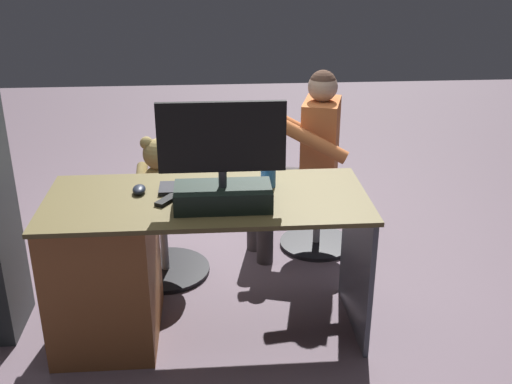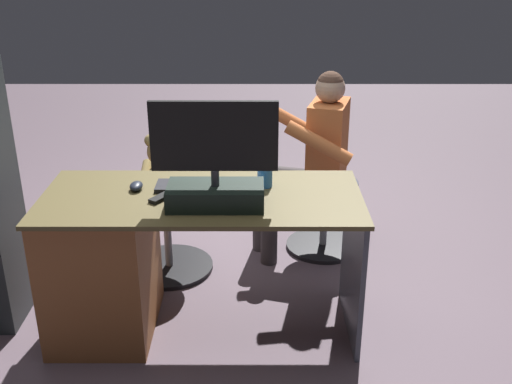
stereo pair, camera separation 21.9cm
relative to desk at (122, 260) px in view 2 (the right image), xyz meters
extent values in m
plane|color=#614F5A|center=(-0.40, -0.31, -0.38)|extent=(10.00, 10.00, 0.00)
cube|color=brown|center=(-0.40, 0.00, 0.32)|extent=(1.48, 0.64, 0.02)
cube|color=#97592D|center=(0.10, 0.00, -0.03)|extent=(0.47, 0.59, 0.69)
cube|color=#484D58|center=(-1.11, 0.00, -0.03)|extent=(0.02, 0.58, 0.69)
cube|color=black|center=(-0.47, 0.11, 0.38)|extent=(0.42, 0.21, 0.09)
cylinder|color=#333338|center=(-0.47, 0.11, 0.47)|extent=(0.04, 0.04, 0.07)
cube|color=black|center=(-0.47, 0.11, 0.65)|extent=(0.55, 0.02, 0.31)
cube|color=#19598C|center=(-0.47, 0.09, 0.65)|extent=(0.50, 0.00, 0.28)
cube|color=black|center=(-0.38, -0.09, 0.35)|extent=(0.42, 0.14, 0.02)
ellipsoid|color=#1E232F|center=(-0.08, -0.07, 0.35)|extent=(0.06, 0.10, 0.04)
cylinder|color=#3372BF|center=(-0.69, -0.11, 0.38)|extent=(0.07, 0.07, 0.10)
cube|color=black|center=(-0.22, 0.03, 0.34)|extent=(0.12, 0.15, 0.02)
cube|color=silver|center=(-0.48, -0.02, 0.35)|extent=(0.24, 0.32, 0.02)
cylinder|color=black|center=(-0.14, -0.57, -0.37)|extent=(0.51, 0.51, 0.03)
cylinder|color=gray|center=(-0.14, -0.57, -0.17)|extent=(0.04, 0.04, 0.36)
cylinder|color=#44453F|center=(-0.14, -0.57, 0.04)|extent=(0.39, 0.39, 0.06)
ellipsoid|color=olive|center=(-0.14, -0.57, 0.18)|extent=(0.20, 0.17, 0.22)
sphere|color=olive|center=(-0.14, -0.57, 0.35)|extent=(0.17, 0.17, 0.17)
sphere|color=beige|center=(-0.14, -0.64, 0.34)|extent=(0.06, 0.06, 0.06)
sphere|color=olive|center=(-0.20, -0.57, 0.41)|extent=(0.07, 0.07, 0.07)
sphere|color=olive|center=(-0.08, -0.57, 0.41)|extent=(0.07, 0.07, 0.07)
cylinder|color=olive|center=(-0.24, -0.61, 0.22)|extent=(0.06, 0.16, 0.11)
cylinder|color=olive|center=(-0.03, -0.61, 0.22)|extent=(0.06, 0.16, 0.11)
cylinder|color=olive|center=(-0.19, -0.69, 0.10)|extent=(0.07, 0.13, 0.07)
cylinder|color=olive|center=(-0.08, -0.69, 0.10)|extent=(0.07, 0.13, 0.07)
cylinder|color=black|center=(-1.07, -0.83, -0.37)|extent=(0.46, 0.46, 0.03)
cylinder|color=gray|center=(-1.07, -0.83, -0.17)|extent=(0.04, 0.04, 0.36)
cylinder|color=#46495A|center=(-1.07, -0.83, 0.04)|extent=(0.39, 0.39, 0.06)
cube|color=#CE6C38|center=(-1.07, -0.83, 0.31)|extent=(0.28, 0.36, 0.49)
sphere|color=tan|center=(-1.07, -0.83, 0.64)|extent=(0.17, 0.17, 0.17)
sphere|color=#4E362A|center=(-1.07, -0.83, 0.65)|extent=(0.16, 0.16, 0.16)
cylinder|color=#CE6C38|center=(-0.99, -0.61, 0.39)|extent=(0.39, 0.18, 0.23)
cylinder|color=#CE6C38|center=(-0.88, -0.99, 0.39)|extent=(0.39, 0.18, 0.23)
cylinder|color=#3C3638|center=(-0.91, -0.70, 0.09)|extent=(0.40, 0.21, 0.11)
cylinder|color=#3C3638|center=(-0.72, -0.65, -0.16)|extent=(0.10, 0.10, 0.45)
cylinder|color=#3C3638|center=(-0.86, -0.87, 0.09)|extent=(0.40, 0.21, 0.11)
cylinder|color=#3C3638|center=(-0.67, -0.81, -0.16)|extent=(0.10, 0.10, 0.45)
camera|label=1|loc=(-0.43, 2.58, 1.45)|focal=43.11mm
camera|label=2|loc=(-0.65, 2.59, 1.45)|focal=43.11mm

